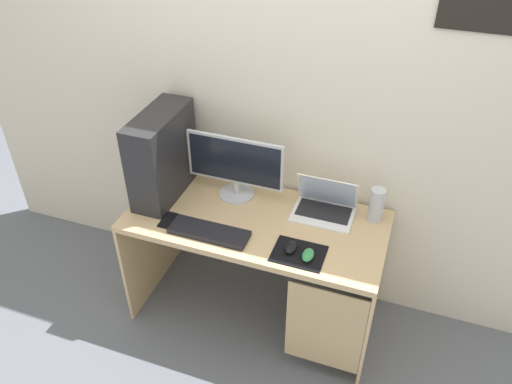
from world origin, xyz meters
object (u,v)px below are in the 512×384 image
object	(u,v)px
laptop	(324,206)
mouse_left	(291,247)
pc_tower	(162,155)
cell_phone	(169,220)
monitor	(235,166)
keyboard	(209,232)
speaker	(376,205)
mouse_right	(308,255)

from	to	relation	value
laptop	mouse_left	world-z (taller)	laptop
pc_tower	cell_phone	bearing A→B (deg)	-60.36
monitor	keyboard	bearing A→B (deg)	-91.42
laptop	keyboard	size ratio (longest dim) A/B	0.78
monitor	keyboard	xyz separation A→B (m)	(-0.01, -0.36, -0.19)
pc_tower	keyboard	xyz separation A→B (m)	(0.38, -0.26, -0.24)
speaker	mouse_right	xyz separation A→B (m)	(-0.26, -0.41, -0.08)
speaker	mouse_left	world-z (taller)	speaker
cell_phone	mouse_right	bearing A→B (deg)	-2.05
pc_tower	mouse_left	size ratio (longest dim) A/B	5.21
mouse_left	monitor	bearing A→B (deg)	141.42
keyboard	cell_phone	size ratio (longest dim) A/B	3.23
monitor	mouse_left	xyz separation A→B (m)	(0.43, -0.34, -0.18)
pc_tower	monitor	xyz separation A→B (m)	(0.39, 0.10, -0.05)
speaker	keyboard	bearing A→B (deg)	-152.62
monitor	speaker	distance (m)	0.79
speaker	keyboard	world-z (taller)	speaker
pc_tower	speaker	distance (m)	1.19
keyboard	mouse_right	world-z (taller)	mouse_right
laptop	mouse_right	world-z (taller)	laptop
laptop	keyboard	xyz separation A→B (m)	(-0.52, -0.37, -0.03)
mouse_left	cell_phone	bearing A→B (deg)	179.77
keyboard	mouse_right	distance (m)	0.53
monitor	pc_tower	bearing A→B (deg)	-165.36
keyboard	mouse_left	world-z (taller)	mouse_left
keyboard	cell_phone	bearing A→B (deg)	174.75
speaker	keyboard	size ratio (longest dim) A/B	0.46
mouse_left	speaker	bearing A→B (deg)	47.69
monitor	mouse_left	distance (m)	0.57
mouse_left	mouse_right	distance (m)	0.10
laptop	keyboard	world-z (taller)	laptop
mouse_right	cell_phone	xyz separation A→B (m)	(-0.78, 0.03, -0.02)
laptop	mouse_left	xyz separation A→B (m)	(-0.09, -0.35, -0.02)
mouse_right	laptop	bearing A→B (deg)	91.49
mouse_right	pc_tower	bearing A→B (deg)	163.93
laptop	cell_phone	distance (m)	0.84
pc_tower	cell_phone	xyz separation A→B (m)	(0.13, -0.23, -0.25)
speaker	pc_tower	bearing A→B (deg)	-172.67
laptop	mouse_left	distance (m)	0.36
laptop	speaker	xyz separation A→B (m)	(0.27, 0.03, 0.05)
pc_tower	mouse_right	distance (m)	0.97
speaker	mouse_left	size ratio (longest dim) A/B	2.03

